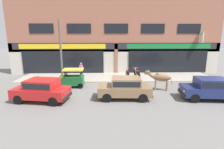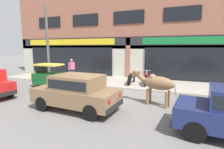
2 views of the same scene
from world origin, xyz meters
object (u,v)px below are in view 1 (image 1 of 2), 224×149
car_0 (125,87)px  pedestrian (81,69)px  car_1 (42,89)px  auto_rickshaw (72,79)px  car_2 (210,88)px  cow (160,78)px  motorcycle_1 (137,74)px  utility_pole (61,51)px  motorcycle_0 (127,74)px

car_0 → pedestrian: size_ratio=2.30×
car_1 → auto_rickshaw: (1.37, 3.18, -0.15)m
car_2 → pedestrian: 10.60m
cow → pedestrian: 7.23m
car_0 → motorcycle_1: size_ratio=2.03×
car_0 → car_2: same height
cow → car_0: cow is taller
auto_rickshaw → pedestrian: size_ratio=1.25×
cow → utility_pole: (-8.18, 2.49, 1.82)m
car_0 → motorcycle_1: (1.78, 5.45, -0.30)m
motorcycle_1 → utility_pole: utility_pole is taller
car_2 → motorcycle_1: car_2 is taller
car_2 → pedestrian: pedestrian is taller
car_0 → utility_pole: 7.06m
pedestrian → car_0: bearing=-53.3°
car_2 → motorcycle_1: (-3.85, 5.79, -0.30)m
cow → car_0: (-2.94, -1.80, -0.19)m
car_2 → car_0: bearing=176.5°
car_2 → motorcycle_0: car_2 is taller
cow → motorcycle_1: bearing=107.7°
car_0 → auto_rickshaw: size_ratio=1.84×
car_1 → motorcycle_0: size_ratio=2.09×
pedestrian → utility_pole: (-1.63, -0.55, 1.71)m
pedestrian → utility_pole: 2.42m
car_0 → utility_pole: utility_pole is taller
cow → car_1: size_ratio=0.56×
auto_rickshaw → utility_pole: (-1.15, 1.42, 2.17)m
cow → motorcycle_0: 4.18m
car_0 → motorcycle_0: car_0 is taller
utility_pole → cow: bearing=-16.9°
auto_rickshaw → pedestrian: pedestrian is taller
car_0 → pedestrian: (-3.61, 4.84, 0.30)m
motorcycle_1 → pedestrian: pedestrian is taller
car_0 → car_1: (-5.45, -0.31, 0.00)m
car_0 → utility_pole: size_ratio=0.68×
utility_pole → car_0: bearing=-39.3°
auto_rickshaw → utility_pole: bearing=129.1°
motorcycle_0 → pedestrian: 4.50m
motorcycle_0 → car_2: bearing=-50.0°
car_0 → car_1: bearing=-176.8°
cow → auto_rickshaw: cow is taller
motorcycle_1 → utility_pole: (-7.01, -1.16, 2.31)m
cow → utility_pole: 8.74m
auto_rickshaw → motorcycle_0: size_ratio=1.10×
auto_rickshaw → motorcycle_0: 5.51m
auto_rickshaw → utility_pole: 2.83m
car_2 → auto_rickshaw: bearing=161.7°
utility_pole → motorcycle_1: bearing=9.4°
motorcycle_1 → pedestrian: size_ratio=1.13×
auto_rickshaw → utility_pole: utility_pole is taller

